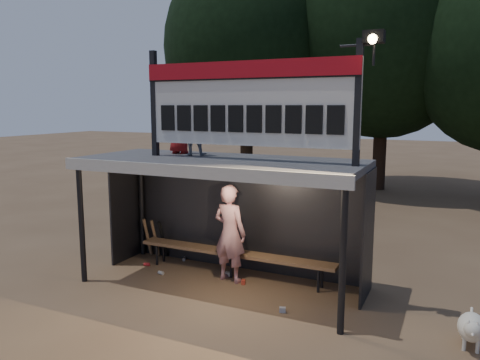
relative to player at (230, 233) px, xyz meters
name	(u,v)px	position (x,y,z in m)	size (l,w,h in m)	color
ground	(221,285)	(-0.04, -0.29, -0.91)	(80.00, 80.00, 0.00)	brown
player	(230,233)	(0.00, 0.00, 0.00)	(0.66, 0.44, 1.82)	silver
child_a	(194,129)	(-0.74, 0.01, 1.91)	(0.49, 0.38, 1.00)	gray
child_b	(179,128)	(-1.18, 0.20, 1.91)	(0.49, 0.32, 1.00)	maroon
dugout_shelter	(226,183)	(-0.04, -0.05, 0.94)	(5.10, 2.08, 2.32)	#434345
scoreboard_assembly	(249,100)	(0.52, -0.30, 2.41)	(4.10, 0.27, 1.99)	black
bench	(234,254)	(-0.04, 0.26, -0.48)	(4.00, 0.35, 0.48)	olive
tree_left	(247,47)	(-4.04, 9.71, 4.60)	(6.46, 6.46, 9.27)	#322216
tree_mid	(385,26)	(0.96, 11.21, 5.25)	(7.22, 7.22, 10.36)	black
dog	(472,328)	(4.05, -0.82, -0.63)	(0.36, 0.81, 0.49)	white
bats	(155,238)	(-2.05, 0.53, -0.48)	(0.48, 0.33, 0.84)	olive
litter	(206,276)	(-0.47, -0.09, -0.87)	(3.38, 1.60, 0.08)	#B5311F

